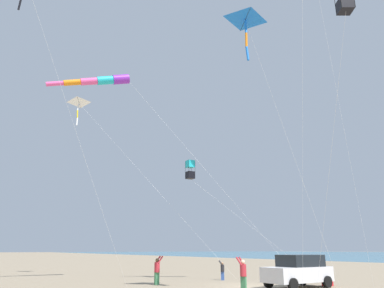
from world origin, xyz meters
name	(u,v)px	position (x,y,z in m)	size (l,w,h in m)	color
ground_plane	(248,286)	(0.00, 0.00, 0.00)	(600.00, 600.00, 0.00)	gray
parked_car	(298,271)	(1.86, -2.47, 0.95)	(4.36, 2.20, 1.85)	silver
cooler_box	(327,282)	(4.18, -2.59, 0.21)	(0.62, 0.42, 0.42)	red
person_adult_flyer	(157,269)	(-4.47, 3.53, 0.96)	(0.54, 0.42, 1.77)	#3D7F51
person_child_green_jacket	(243,272)	(-2.08, -2.19, 0.97)	(0.55, 0.62, 1.77)	#3D7F51
person_child_grey_jacket	(222,269)	(1.19, 4.26, 0.75)	(0.49, 0.49, 1.38)	#335199
kite_box_checkered_midright	(190,170)	(-1.08, 5.06, 8.10)	(8.06, 5.30, 8.83)	#1EB7C6
kite_windsock_magenta_far_left	(101,81)	(-8.01, 7.12, 14.78)	(15.53, 9.33, 15.67)	purple
kite_delta_red_high_left	(245,20)	(-3.37, -4.83, 14.79)	(7.71, 1.82, 15.18)	blue
kite_delta_long_streamer_right	(79,103)	(-7.94, 13.79, 15.30)	(11.01, 11.09, 15.73)	white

